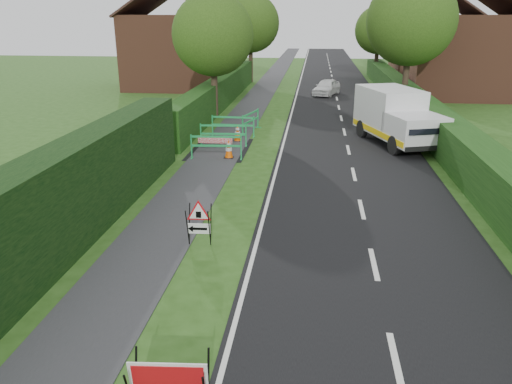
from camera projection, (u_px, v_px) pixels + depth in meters
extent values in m
plane|color=#284C15|center=(263.00, 280.00, 10.96)|extent=(120.00, 120.00, 0.00)
cube|color=black|center=(333.00, 82.00, 43.43)|extent=(6.00, 90.00, 0.02)
cube|color=#2D2D30|center=(270.00, 81.00, 44.04)|extent=(2.00, 90.00, 0.02)
cube|color=black|center=(48.00, 267.00, 11.51)|extent=(1.10, 18.00, 2.50)
cube|color=#14380F|center=(221.00, 105.00, 32.09)|extent=(1.00, 24.00, 1.80)
cube|color=#14380F|center=(423.00, 130.00, 25.21)|extent=(1.20, 50.00, 1.50)
cube|color=brown|center=(176.00, 52.00, 39.21)|extent=(7.00, 7.00, 5.50)
cube|color=#331E19|center=(151.00, 0.00, 38.11)|extent=(4.00, 7.40, 2.58)
cube|color=brown|center=(460.00, 56.00, 35.03)|extent=(7.00, 7.00, 5.50)
cube|color=brown|center=(432.00, 45.00, 48.02)|extent=(7.00, 7.00, 5.50)
cube|color=#331E19|center=(418.00, 3.00, 46.92)|extent=(4.00, 7.40, 2.58)
cube|color=#331E19|center=(456.00, 2.00, 46.54)|extent=(4.00, 7.40, 2.58)
cylinder|color=#2D2116|center=(215.00, 94.00, 27.87)|extent=(0.36, 0.36, 2.62)
sphere|color=#244312|center=(213.00, 35.00, 26.80)|extent=(4.40, 4.40, 4.40)
cylinder|color=#2D2116|center=(405.00, 85.00, 30.34)|extent=(0.36, 0.36, 2.97)
sphere|color=#244312|center=(411.00, 20.00, 29.10)|extent=(5.20, 5.20, 5.20)
cylinder|color=#2D2116|center=(251.00, 65.00, 42.81)|extent=(0.36, 0.36, 2.80)
sphere|color=#244312|center=(251.00, 23.00, 41.66)|extent=(4.80, 4.80, 4.80)
cylinder|color=#2D2116|center=(376.00, 65.00, 45.40)|extent=(0.36, 0.36, 2.45)
sphere|color=#244312|center=(379.00, 30.00, 44.39)|extent=(4.20, 4.20, 4.20)
cylinder|color=black|center=(136.00, 378.00, 7.29)|extent=(0.06, 0.33, 0.92)
cylinder|color=black|center=(208.00, 380.00, 7.25)|extent=(0.06, 0.33, 0.92)
cube|color=white|center=(169.00, 384.00, 7.06)|extent=(1.13, 0.22, 0.80)
cylinder|color=black|center=(187.00, 228.00, 12.34)|extent=(0.04, 0.31, 1.02)
cylinder|color=black|center=(189.00, 223.00, 12.58)|extent=(0.04, 0.31, 1.02)
cylinder|color=black|center=(209.00, 228.00, 12.30)|extent=(0.04, 0.31, 1.02)
cylinder|color=black|center=(211.00, 224.00, 12.54)|extent=(0.04, 0.31, 1.02)
cube|color=white|center=(199.00, 229.00, 12.45)|extent=(0.57, 0.04, 0.27)
cube|color=black|center=(199.00, 229.00, 12.44)|extent=(0.40, 0.03, 0.06)
cone|color=black|center=(190.00, 229.00, 12.45)|extent=(0.14, 0.17, 0.16)
cube|color=black|center=(198.00, 215.00, 12.30)|extent=(0.13, 0.01, 0.16)
cube|color=silver|center=(389.00, 110.00, 22.76)|extent=(2.98, 3.76, 1.96)
cube|color=silver|center=(416.00, 129.00, 20.60)|extent=(2.61, 2.66, 1.20)
cube|color=black|center=(430.00, 128.00, 19.56)|extent=(1.77, 0.80, 0.55)
cube|color=yellow|center=(376.00, 132.00, 21.94)|extent=(1.65, 4.76, 0.24)
cube|color=yellow|center=(418.00, 130.00, 22.34)|extent=(1.65, 4.76, 0.24)
cube|color=black|center=(427.00, 148.00, 19.85)|extent=(1.92, 0.76, 0.20)
cylinder|color=black|center=(394.00, 145.00, 20.57)|extent=(0.49, 0.85, 0.81)
cylinder|color=black|center=(435.00, 143.00, 20.94)|extent=(0.49, 0.85, 0.81)
cylinder|color=black|center=(362.00, 129.00, 23.59)|extent=(0.49, 0.85, 0.81)
cylinder|color=black|center=(398.00, 127.00, 23.95)|extent=(0.49, 0.85, 0.81)
cube|color=black|center=(418.00, 151.00, 21.31)|extent=(0.38, 0.38, 0.04)
cone|color=#FD5F07|center=(419.00, 142.00, 21.18)|extent=(0.32, 0.32, 0.75)
cylinder|color=white|center=(419.00, 142.00, 21.19)|extent=(0.25, 0.25, 0.14)
cylinder|color=white|center=(419.00, 138.00, 21.13)|extent=(0.17, 0.17, 0.10)
cube|color=black|center=(407.00, 138.00, 23.57)|extent=(0.38, 0.38, 0.04)
cone|color=#FD5F07|center=(408.00, 129.00, 23.44)|extent=(0.32, 0.32, 0.75)
cylinder|color=white|center=(408.00, 130.00, 23.46)|extent=(0.25, 0.25, 0.14)
cylinder|color=white|center=(409.00, 126.00, 23.39)|extent=(0.17, 0.17, 0.10)
cube|color=black|center=(394.00, 133.00, 24.58)|extent=(0.38, 0.38, 0.04)
cone|color=#FD5F07|center=(395.00, 125.00, 24.44)|extent=(0.32, 0.32, 0.75)
cylinder|color=white|center=(395.00, 125.00, 24.46)|extent=(0.25, 0.25, 0.14)
cylinder|color=white|center=(395.00, 122.00, 24.39)|extent=(0.17, 0.17, 0.10)
cube|color=black|center=(229.00, 158.00, 20.27)|extent=(0.38, 0.38, 0.04)
cone|color=#FD5F07|center=(229.00, 148.00, 20.14)|extent=(0.32, 0.32, 0.75)
cylinder|color=white|center=(229.00, 149.00, 20.15)|extent=(0.25, 0.25, 0.14)
cylinder|color=white|center=(229.00, 144.00, 20.09)|extent=(0.17, 0.17, 0.10)
cube|color=black|center=(238.00, 141.00, 22.99)|extent=(0.38, 0.38, 0.04)
cone|color=#FD5F07|center=(238.00, 132.00, 22.86)|extent=(0.32, 0.32, 0.75)
cylinder|color=white|center=(238.00, 133.00, 22.87)|extent=(0.25, 0.25, 0.14)
cylinder|color=white|center=(237.00, 129.00, 22.80)|extent=(0.17, 0.17, 0.10)
cube|color=green|center=(191.00, 147.00, 20.01)|extent=(0.05, 0.05, 1.00)
cube|color=green|center=(241.00, 147.00, 19.92)|extent=(0.05, 0.05, 1.00)
cube|color=green|center=(216.00, 137.00, 19.82)|extent=(2.00, 0.20, 0.08)
cube|color=green|center=(216.00, 146.00, 19.95)|extent=(2.00, 0.20, 0.08)
cube|color=green|center=(192.00, 158.00, 20.17)|extent=(0.09, 0.35, 0.04)
cube|color=green|center=(241.00, 159.00, 20.09)|extent=(0.09, 0.35, 0.04)
cube|color=green|center=(201.00, 135.00, 22.01)|extent=(0.05, 0.05, 1.00)
cube|color=green|center=(246.00, 135.00, 21.91)|extent=(0.05, 0.05, 1.00)
cube|color=green|center=(223.00, 126.00, 21.82)|extent=(2.00, 0.17, 0.08)
cube|color=green|center=(223.00, 134.00, 21.94)|extent=(2.00, 0.17, 0.08)
cube|color=green|center=(201.00, 145.00, 22.18)|extent=(0.08, 0.35, 0.04)
cube|color=green|center=(246.00, 146.00, 22.07)|extent=(0.08, 0.35, 0.04)
cube|color=green|center=(212.00, 125.00, 23.86)|extent=(0.05, 0.05, 1.00)
cube|color=green|center=(254.00, 127.00, 23.59)|extent=(0.05, 0.05, 1.00)
cube|color=green|center=(233.00, 117.00, 23.59)|extent=(2.00, 0.11, 0.08)
cube|color=green|center=(233.00, 125.00, 23.71)|extent=(2.00, 0.11, 0.08)
cube|color=green|center=(213.00, 135.00, 24.03)|extent=(0.07, 0.35, 0.04)
cube|color=green|center=(254.00, 137.00, 23.75)|extent=(0.07, 0.35, 0.04)
cube|color=green|center=(243.00, 126.00, 23.78)|extent=(0.06, 0.06, 1.00)
cube|color=green|center=(258.00, 118.00, 25.54)|extent=(0.06, 0.06, 1.00)
cube|color=green|center=(251.00, 113.00, 24.52)|extent=(0.56, 1.95, 0.08)
cube|color=green|center=(251.00, 121.00, 24.64)|extent=(0.56, 1.95, 0.08)
cube|color=green|center=(243.00, 136.00, 23.94)|extent=(0.35, 0.15, 0.04)
cube|color=green|center=(258.00, 127.00, 25.70)|extent=(0.35, 0.15, 0.04)
cube|color=red|center=(215.00, 151.00, 21.34)|extent=(1.50, 0.14, 0.25)
imported|color=white|center=(327.00, 87.00, 36.00)|extent=(2.30, 3.61, 1.14)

